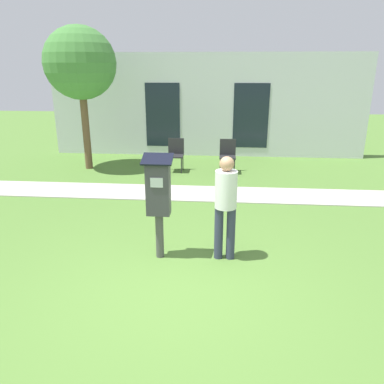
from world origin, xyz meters
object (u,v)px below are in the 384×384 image
Objects in this scene: person_standing at (226,200)px; outdoor_chair_left at (176,152)px; parking_meter at (158,194)px; outdoor_chair_middle at (228,153)px.

person_standing is 1.76× the size of outdoor_chair_left.
person_standing reaches higher than outdoor_chair_left.
outdoor_chair_left is at bearing 123.56° from person_standing.
parking_meter is at bearing -109.78° from outdoor_chair_left.
outdoor_chair_middle is (1.04, 5.00, -0.49)m from parking_meter.
outdoor_chair_middle is at bearing 107.42° from person_standing.
outdoor_chair_middle is (0.06, 4.96, -0.40)m from person_standing.
person_standing is at bearing -98.86° from outdoor_chair_left.
outdoor_chair_left is 1.00× the size of outdoor_chair_middle.
person_standing is at bearing -74.87° from outdoor_chair_middle.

